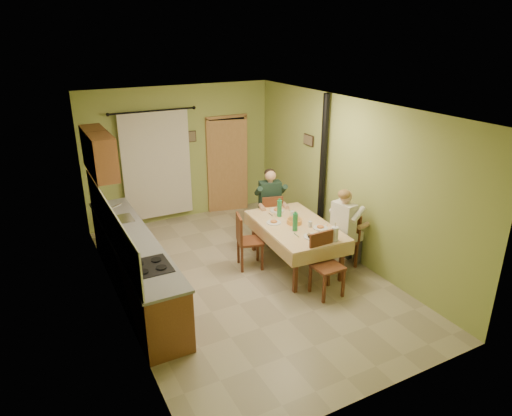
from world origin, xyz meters
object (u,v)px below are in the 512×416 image
man_far (270,197)px  man_right (345,220)px  dining_table (295,245)px  chair_right (343,251)px  chair_left (249,251)px  stove_flue (322,190)px  chair_far (270,226)px  chair_near (326,277)px

man_far → man_right: (0.57, -1.51, 0.00)m
dining_table → man_right: man_right is taller
chair_right → chair_left: (-1.43, 0.74, 0.00)m
chair_right → stove_flue: bearing=-22.9°
chair_far → chair_left: chair_left is taller
man_right → chair_near: bearing=117.9°
man_far → chair_right: bearing=-54.5°
chair_left → man_far: bearing=147.4°
dining_table → man_right: size_ratio=1.39×
chair_near → stove_flue: 2.06m
chair_far → man_right: man_right is taller
chair_far → man_far: size_ratio=0.68×
chair_right → dining_table: bearing=48.3°
chair_left → man_far: size_ratio=0.69×
chair_far → chair_right: size_ratio=0.99×
chair_near → chair_right: (0.78, 0.58, -0.00)m
chair_left → man_far: 1.28m
dining_table → chair_right: (0.70, -0.44, -0.09)m
chair_far → dining_table: bearing=-81.6°
chair_left → man_far: (0.84, 0.77, 0.59)m
dining_table → man_far: (0.12, 1.07, 0.50)m
dining_table → man_right: (0.68, -0.44, 0.50)m
man_far → stove_flue: stove_flue is taller
chair_left → stove_flue: (1.68, 0.30, 0.73)m
chair_left → man_far: man_far is taller
chair_near → chair_left: 1.48m
chair_near → chair_left: bearing=-64.9°
man_right → stove_flue: size_ratio=0.50×
chair_right → man_far: bearing=11.7°
chair_left → man_right: man_right is taller
chair_right → chair_left: 1.61m
chair_near → man_right: 1.12m
chair_far → chair_left: 1.13m
chair_far → chair_left: (-0.84, -0.75, 0.00)m
chair_right → chair_left: chair_left is taller
stove_flue → man_right: bearing=-104.3°
chair_far → man_far: (0.00, 0.01, 0.59)m
chair_left → man_right: size_ratio=0.69×
stove_flue → chair_left: bearing=-169.7°
dining_table → man_far: 1.19m
chair_right → chair_left: bearing=53.1°
chair_far → chair_near: chair_near is taller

